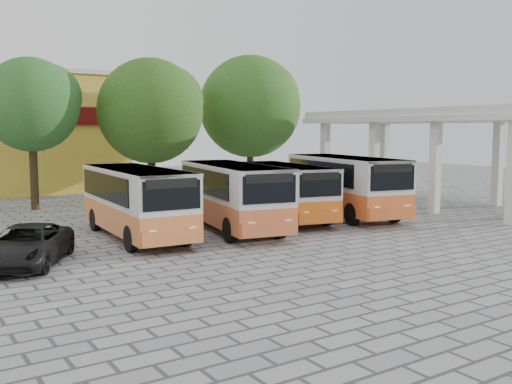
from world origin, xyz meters
TOP-DOWN VIEW (x-y plane):
  - ground at (0.00, 0.00)m, footprint 90.00×90.00m
  - terminal_shelter at (10.50, 4.00)m, footprint 6.80×15.80m
  - bus_far_left at (-7.49, 3.76)m, footprint 2.79×7.79m
  - bus_centre_left at (-3.38, 3.23)m, footprint 3.78×8.16m
  - bus_centre_right at (0.12, 4.32)m, footprint 3.59×7.62m
  - bus_far_right at (3.34, 3.64)m, footprint 4.14×8.57m
  - tree_left at (-8.96, 14.55)m, footprint 5.23×4.98m
  - tree_middle at (-2.50, 13.86)m, footprint 6.41×6.10m
  - tree_right at (5.68, 15.86)m, footprint 7.33×6.98m
  - parked_car at (-12.15, 1.30)m, footprint 4.05×4.98m

SIDE VIEW (x-z plane):
  - ground at x=0.00m, z-range 0.00..0.00m
  - parked_car at x=-12.15m, z-range 0.00..1.26m
  - bus_centre_right at x=0.12m, z-range 0.21..2.83m
  - bus_far_left at x=-7.49m, z-range 0.22..2.98m
  - bus_centre_left at x=-3.38m, z-range 0.22..3.04m
  - bus_far_right at x=3.34m, z-range 0.23..3.18m
  - terminal_shelter at x=10.50m, z-range 2.21..7.61m
  - tree_middle at x=-2.50m, z-range 1.36..9.79m
  - tree_left at x=-8.96m, z-range 1.71..9.80m
  - tree_right at x=5.68m, z-range 1.43..10.79m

